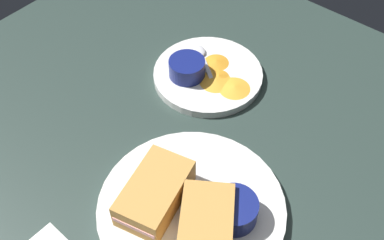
{
  "coord_description": "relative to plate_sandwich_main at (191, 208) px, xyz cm",
  "views": [
    {
      "loc": [
        -33.91,
        -32.83,
        65.04
      ],
      "look_at": [
        6.86,
        1.14,
        3.0
      ],
      "focal_mm": 43.49,
      "sensor_mm": 36.0,
      "label": 1
    }
  ],
  "objects": [
    {
      "name": "ramekin_dark_sauce",
      "position": [
        2.59,
        -6.11,
        2.86
      ],
      "size": [
        7.28,
        7.28,
        3.83
      ],
      "color": "navy",
      "rests_on": "plate_sandwich_main"
    },
    {
      "name": "plate_sandwich_main",
      "position": [
        0.0,
        0.0,
        0.0
      ],
      "size": [
        29.47,
        29.47,
        1.6
      ],
      "primitive_type": "cylinder",
      "color": "silver",
      "rests_on": "ground_plane"
    },
    {
      "name": "sandwich_half_near",
      "position": [
        -2.96,
        4.75,
        3.2
      ],
      "size": [
        14.55,
        10.51,
        4.8
      ],
      "color": "#C68C42",
      "rests_on": "plate_sandwich_main"
    },
    {
      "name": "ground_plane",
      "position": [
        5.68,
        9.2,
        -2.3
      ],
      "size": [
        110.0,
        110.0,
        3.0
      ],
      "primitive_type": "cube",
      "color": "#283833"
    },
    {
      "name": "spoon_by_dark_ramekin",
      "position": [
        0.81,
        -0.69,
        1.16
      ],
      "size": [
        4.5,
        9.83,
        0.8
      ],
      "color": "silver",
      "rests_on": "plate_sandwich_main"
    },
    {
      "name": "plantain_chip_scatter",
      "position": [
        24.85,
        14.08,
        1.1
      ],
      "size": [
        12.0,
        15.58,
        0.6
      ],
      "color": "gold",
      "rests_on": "plate_chips_companion"
    },
    {
      "name": "sandwich_half_far",
      "position": [
        -2.63,
        -4.94,
        3.2
      ],
      "size": [
        15.03,
        13.57,
        4.8
      ],
      "color": "#C68C42",
      "rests_on": "plate_sandwich_main"
    },
    {
      "name": "ramekin_light_gravy",
      "position": [
        21.84,
        19.37,
        2.71
      ],
      "size": [
        7.06,
        7.06,
        3.54
      ],
      "color": "navy",
      "rests_on": "plate_chips_companion"
    },
    {
      "name": "plate_chips_companion",
      "position": [
        25.08,
        16.67,
        0.0
      ],
      "size": [
        21.59,
        21.59,
        1.6
      ],
      "primitive_type": "cylinder",
      "color": "silver",
      "rests_on": "ground_plane"
    },
    {
      "name": "spoon_by_gravy_ramekin",
      "position": [
        27.78,
        20.49,
        1.16
      ],
      "size": [
        6.9,
        8.91,
        0.8
      ],
      "color": "silver",
      "rests_on": "plate_chips_companion"
    }
  ]
}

